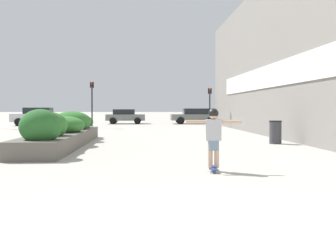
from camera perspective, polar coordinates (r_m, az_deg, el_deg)
building_wall_right at (r=17.58m, az=19.94°, el=10.18°), size 0.67×37.62×8.71m
planter_box at (r=15.89m, az=-15.54°, el=-2.37°), size 1.82×9.25×1.50m
skateboard at (r=9.23m, az=6.93°, el=-8.07°), size 0.26×0.80×0.09m
skateboarder at (r=9.13m, az=6.95°, el=-2.54°), size 1.34×0.25×1.44m
trash_bin at (r=16.77m, az=16.04°, el=-2.52°), size 0.54×0.54×1.00m
car_leftmost at (r=37.20m, az=-6.53°, el=-0.16°), size 3.81×2.00×1.43m
car_center_left at (r=35.94m, az=14.56°, el=-0.23°), size 4.75×1.96×1.42m
car_center_right at (r=35.12m, az=-19.34°, el=-0.16°), size 4.11×1.94×1.59m
car_rightmost at (r=37.02m, az=4.14°, el=-0.09°), size 4.67×2.04×1.51m
traffic_light_left at (r=29.71m, az=-11.52°, el=2.75°), size 0.28×0.30×3.58m
traffic_light_right at (r=29.91m, az=6.39°, el=2.23°), size 0.28×0.30×3.13m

